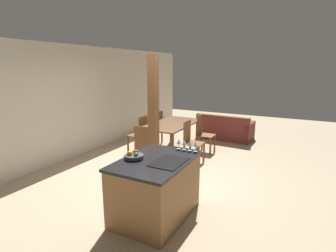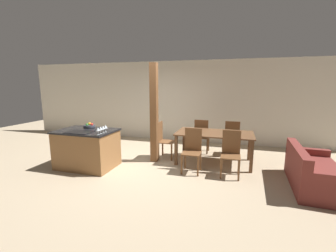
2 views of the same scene
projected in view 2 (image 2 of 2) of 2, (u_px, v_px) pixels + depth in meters
ground_plane at (142, 164)px, 5.50m from camera, size 16.00×16.00×0.00m
wall_back at (172, 101)px, 7.74m from camera, size 11.20×0.08×2.70m
kitchen_island at (87, 149)px, 5.25m from camera, size 1.32×0.92×0.90m
fruit_bowl at (90, 126)px, 5.48m from camera, size 0.28×0.28×0.11m
wine_glass_near at (98, 129)px, 4.63m from camera, size 0.08×0.08×0.16m
wine_glass_middle at (101, 128)px, 4.72m from camera, size 0.08×0.08×0.16m
wine_glass_far at (103, 128)px, 4.81m from camera, size 0.08×0.08×0.16m
wine_glass_end at (105, 127)px, 4.89m from camera, size 0.08×0.08×0.16m
dining_table at (214, 136)px, 5.51m from camera, size 1.84×1.00×0.76m
dining_chair_near_left at (192, 150)px, 4.98m from camera, size 0.40×0.40×0.97m
dining_chair_near_right at (231, 153)px, 4.75m from camera, size 0.40×0.40×0.97m
dining_chair_far_left at (202, 136)px, 6.34m from camera, size 0.40×0.40×0.97m
dining_chair_far_right at (232, 138)px, 6.11m from camera, size 0.40×0.40×0.97m
dining_chair_head_end at (164, 139)px, 5.91m from camera, size 0.40×0.40×0.97m
couch at (313, 174)px, 4.22m from camera, size 0.91×1.67×0.76m
timber_post at (154, 114)px, 5.52m from camera, size 0.17×0.17×2.44m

